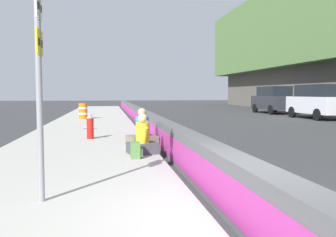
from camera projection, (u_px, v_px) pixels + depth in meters
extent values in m
plane|color=#353538|center=(249.00, 228.00, 4.60)|extent=(160.00, 160.00, 0.00)
cube|color=#A8A59E|center=(31.00, 237.00, 4.16)|extent=(80.00, 4.40, 0.14)
cube|color=#545456|center=(249.00, 196.00, 4.57)|extent=(76.00, 0.44, 0.85)
cube|color=#B2338C|center=(232.00, 200.00, 4.53)|extent=(74.48, 0.01, 0.54)
cylinder|color=gray|center=(39.00, 78.00, 5.16)|extent=(0.09, 0.09, 3.60)
cube|color=white|center=(39.00, 7.00, 5.09)|extent=(0.44, 0.02, 0.36)
cube|color=black|center=(40.00, 7.00, 5.10)|extent=(0.30, 0.01, 0.10)
cube|color=yellow|center=(39.00, 43.00, 5.13)|extent=(0.44, 0.02, 0.36)
cube|color=black|center=(40.00, 43.00, 5.13)|extent=(0.30, 0.01, 0.10)
cylinder|color=red|center=(90.00, 128.00, 12.47)|extent=(0.24, 0.24, 0.72)
cone|color=gray|center=(90.00, 116.00, 12.43)|extent=(0.26, 0.26, 0.16)
cylinder|color=gray|center=(95.00, 127.00, 12.49)|extent=(0.10, 0.12, 0.10)
cylinder|color=gray|center=(85.00, 127.00, 12.43)|extent=(0.10, 0.12, 0.10)
cube|color=#424247|center=(143.00, 148.00, 9.46)|extent=(0.77, 0.86, 0.28)
cylinder|color=gold|center=(143.00, 133.00, 9.43)|extent=(0.36, 0.36, 0.53)
sphere|color=beige|center=(143.00, 118.00, 9.40)|extent=(0.23, 0.23, 0.23)
cylinder|color=gold|center=(141.00, 134.00, 9.62)|extent=(0.29, 0.18, 0.47)
cylinder|color=gold|center=(145.00, 135.00, 9.25)|extent=(0.29, 0.18, 0.47)
cube|color=#706651|center=(142.00, 141.00, 10.84)|extent=(0.90, 0.98, 0.30)
cylinder|color=#427FB7|center=(142.00, 126.00, 10.81)|extent=(0.39, 0.39, 0.58)
sphere|color=tan|center=(142.00, 112.00, 10.78)|extent=(0.25, 0.25, 0.25)
cylinder|color=#427FB7|center=(139.00, 127.00, 11.00)|extent=(0.32, 0.22, 0.51)
cylinder|color=#427FB7|center=(145.00, 129.00, 10.62)|extent=(0.32, 0.22, 0.51)
cube|color=#4C7A3D|center=(135.00, 150.00, 8.74)|extent=(0.32, 0.22, 0.40)
cube|color=#4C7A3D|center=(141.00, 152.00, 8.77)|extent=(0.22, 0.06, 0.20)
cylinder|color=orange|center=(83.00, 111.00, 22.02)|extent=(0.52, 0.52, 0.95)
cylinder|color=white|center=(83.00, 108.00, 22.01)|extent=(0.54, 0.54, 0.10)
cylinder|color=white|center=(83.00, 114.00, 22.03)|extent=(0.54, 0.54, 0.10)
cube|color=silver|center=(317.00, 105.00, 24.07)|extent=(4.82, 1.98, 1.10)
cube|color=black|center=(318.00, 91.00, 23.91)|extent=(3.12, 1.76, 0.80)
cylinder|color=black|center=(292.00, 112.00, 25.46)|extent=(0.76, 0.23, 0.76)
cylinder|color=black|center=(316.00, 112.00, 25.78)|extent=(0.76, 0.23, 0.76)
cylinder|color=black|center=(318.00, 115.00, 22.44)|extent=(0.76, 0.23, 0.76)
cube|color=#28282D|center=(273.00, 102.00, 30.50)|extent=(4.82, 1.98, 1.10)
cube|color=black|center=(274.00, 91.00, 30.33)|extent=(3.12, 1.77, 0.80)
cylinder|color=black|center=(255.00, 108.00, 31.88)|extent=(0.76, 0.23, 0.76)
cylinder|color=black|center=(274.00, 108.00, 32.21)|extent=(0.76, 0.23, 0.76)
cylinder|color=black|center=(271.00, 110.00, 28.86)|extent=(0.76, 0.23, 0.76)
cylinder|color=black|center=(292.00, 110.00, 29.19)|extent=(0.76, 0.23, 0.76)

